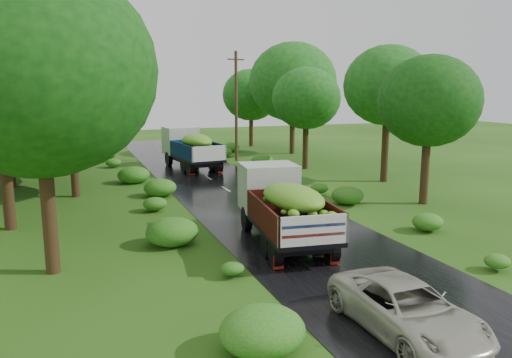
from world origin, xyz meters
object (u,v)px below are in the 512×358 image
truck_far (190,146)px  utility_pole (236,105)px  truck_near (282,202)px  car (406,309)px

truck_far → utility_pole: size_ratio=0.82×
truck_far → utility_pole: bearing=21.8°
truck_near → car: size_ratio=1.49×
truck_far → car: 26.72m
truck_far → truck_near: bearing=-99.2°
truck_far → car: size_ratio=1.57×
truck_far → car: bearing=-98.8°
truck_near → car: bearing=-83.8°
car → truck_far: bearing=87.2°
truck_near → truck_far: size_ratio=0.95×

